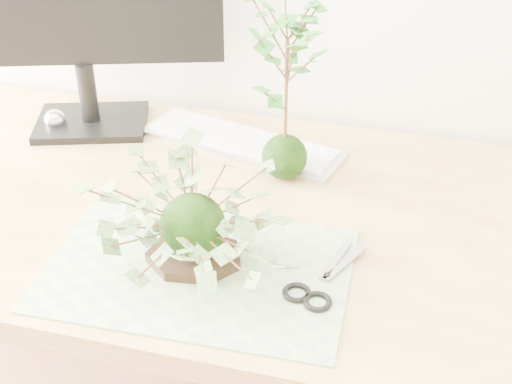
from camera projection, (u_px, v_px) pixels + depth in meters
The scene contains 8 objects.
desk at pixel (249, 251), 1.26m from camera, with size 1.60×0.70×0.74m.
cutting_mat at pixel (198, 269), 1.08m from camera, with size 0.45×0.30×0.00m, color gray.
stone_dish at pixel (194, 256), 1.09m from camera, with size 0.15×0.15×0.01m, color black.
ivy_kokedama at pixel (191, 199), 1.03m from camera, with size 0.35×0.35×0.20m.
maple_kokedama at pixel (287, 52), 1.17m from camera, with size 0.23×0.23×0.34m.
keyboard at pixel (241, 142), 1.40m from camera, with size 0.42×0.21×0.02m.
foil_ball at pixel (55, 120), 1.44m from camera, with size 0.04×0.04×0.04m, color white.
scissors at pixel (320, 290), 1.03m from camera, with size 0.09×0.18×0.01m.
Camera 1 is at (0.23, 0.27, 1.43)m, focal length 50.00 mm.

